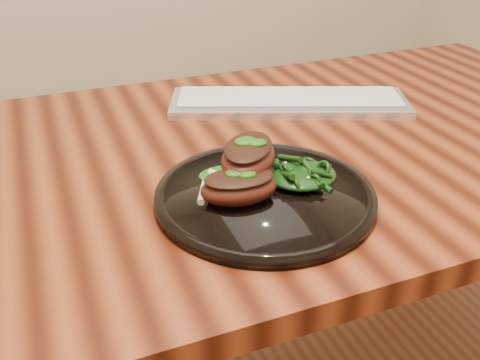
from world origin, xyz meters
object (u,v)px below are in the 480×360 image
Objects in this scene: plate at (265,196)px; greens_heap at (303,171)px; desk at (257,185)px; keyboard at (289,102)px; lamb_chop_front at (238,186)px.

greens_heap is at bearing 5.19° from plate.
desk is 0.21m from plate.
keyboard is (0.14, 0.32, -0.02)m from greens_heap.
greens_heap reaches higher than plate.
greens_heap is 0.20× the size of keyboard.
greens_heap reaches higher than desk.
lamb_chop_front is at bearing -166.51° from plate.
greens_heap is (-0.00, -0.17, 0.12)m from desk.
plate is (-0.07, -0.18, 0.09)m from desk.
plate is at bearing -174.81° from greens_heap.
greens_heap is 0.34m from keyboard.
plate is at bearing 13.49° from lamb_chop_front.
plate is 0.07m from greens_heap.
lamb_chop_front is (-0.11, -0.19, 0.12)m from desk.
desk is 5.03× the size of plate.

